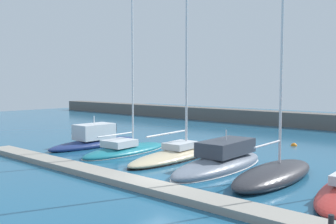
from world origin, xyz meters
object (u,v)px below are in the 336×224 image
object	(u,v)px
motorboat_navy_nearest	(95,140)
motorboat_slate_fourth	(221,162)
sailboat_charcoal_fifth	(274,173)
dock_bollard	(331,221)
sailboat_teal_second	(125,149)
mooring_buoy_orange	(294,146)
sailboat_sand_third	(178,152)

from	to	relation	value
motorboat_navy_nearest	motorboat_slate_fourth	xyz separation A→B (m)	(13.12, -0.05, -0.14)
motorboat_navy_nearest	sailboat_charcoal_fifth	xyz separation A→B (m)	(17.07, -0.57, -0.15)
motorboat_slate_fourth	dock_bollard	world-z (taller)	motorboat_slate_fourth
sailboat_teal_second	motorboat_slate_fourth	distance (m)	8.79
mooring_buoy_orange	sailboat_charcoal_fifth	bearing A→B (deg)	-70.94
motorboat_navy_nearest	sailboat_charcoal_fifth	distance (m)	17.08
mooring_buoy_orange	dock_bollard	bearing A→B (deg)	-62.75
motorboat_navy_nearest	motorboat_slate_fourth	world-z (taller)	motorboat_navy_nearest
dock_bollard	sailboat_sand_third	bearing A→B (deg)	151.11
sailboat_sand_third	sailboat_teal_second	bearing A→B (deg)	99.37
motorboat_slate_fourth	sailboat_charcoal_fifth	size ratio (longest dim) A/B	0.58
motorboat_slate_fourth	sailboat_charcoal_fifth	distance (m)	3.99
sailboat_sand_third	motorboat_slate_fourth	world-z (taller)	sailboat_sand_third
sailboat_teal_second	sailboat_sand_third	distance (m)	4.61
sailboat_sand_third	motorboat_slate_fourth	bearing A→B (deg)	-105.97
sailboat_teal_second	sailboat_charcoal_fifth	size ratio (longest dim) A/B	0.81
motorboat_slate_fourth	sailboat_sand_third	bearing A→B (deg)	76.20
sailboat_teal_second	sailboat_sand_third	world-z (taller)	sailboat_sand_third
sailboat_charcoal_fifth	sailboat_teal_second	bearing A→B (deg)	86.70
sailboat_teal_second	sailboat_sand_third	xyz separation A→B (m)	(4.46, 1.14, 0.17)
sailboat_sand_third	mooring_buoy_orange	distance (m)	11.56
sailboat_charcoal_fifth	dock_bollard	xyz separation A→B (m)	(5.19, -6.06, 0.16)
sailboat_teal_second	motorboat_navy_nearest	bearing A→B (deg)	81.86
motorboat_navy_nearest	sailboat_charcoal_fifth	world-z (taller)	sailboat_charcoal_fifth
sailboat_charcoal_fifth	mooring_buoy_orange	xyz separation A→B (m)	(-4.21, 12.18, -0.41)
motorboat_slate_fourth	mooring_buoy_orange	xyz separation A→B (m)	(-0.26, 11.65, -0.42)
mooring_buoy_orange	dock_bollard	distance (m)	20.53
motorboat_navy_nearest	dock_bollard	xyz separation A→B (m)	(22.26, -6.63, 0.01)
motorboat_navy_nearest	sailboat_teal_second	xyz separation A→B (m)	(4.33, -0.35, -0.31)
sailboat_teal_second	dock_bollard	bearing A→B (deg)	-112.87
motorboat_slate_fourth	mooring_buoy_orange	bearing A→B (deg)	-1.55
dock_bollard	mooring_buoy_orange	bearing A→B (deg)	117.25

